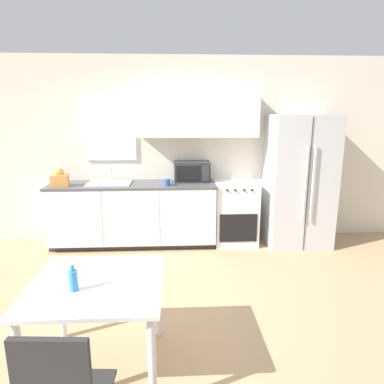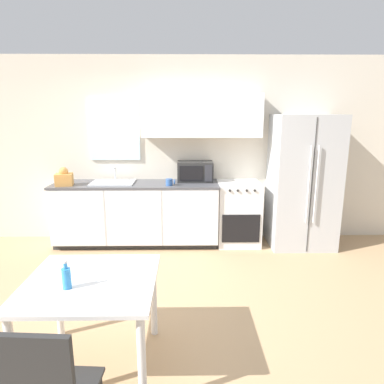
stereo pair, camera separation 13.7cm
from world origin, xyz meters
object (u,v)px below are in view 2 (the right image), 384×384
at_px(coffee_mug, 170,182).
at_px(drink_bottle, 66,277).
at_px(refrigerator, 303,182).
at_px(dining_table, 91,293).
at_px(microwave, 195,172).
at_px(oven_range, 238,213).

height_order(coffee_mug, drink_bottle, coffee_mug).
distance_m(refrigerator, coffee_mug, 1.89).
bearing_deg(dining_table, refrigerator, 46.47).
relative_size(dining_table, drink_bottle, 4.54).
bearing_deg(refrigerator, coffee_mug, -176.52).
bearing_deg(microwave, oven_range, -9.69).
xyz_separation_m(dining_table, drink_bottle, (-0.13, -0.11, 0.19)).
distance_m(microwave, coffee_mug, 0.47).
relative_size(microwave, coffee_mug, 3.93).
bearing_deg(dining_table, oven_range, 60.20).
distance_m(oven_range, drink_bottle, 3.11).
xyz_separation_m(oven_range, drink_bottle, (-1.58, -2.65, 0.35)).
relative_size(oven_range, microwave, 1.79).
relative_size(refrigerator, dining_table, 2.00).
bearing_deg(microwave, dining_table, -107.25).
distance_m(dining_table, drink_bottle, 0.25).
bearing_deg(coffee_mug, oven_range, 10.08).
bearing_deg(dining_table, microwave, 72.75).
xyz_separation_m(oven_range, coffee_mug, (-0.99, -0.18, 0.51)).
bearing_deg(oven_range, drink_bottle, -120.80).
bearing_deg(dining_table, drink_bottle, -138.24).
relative_size(oven_range, coffee_mug, 7.02).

